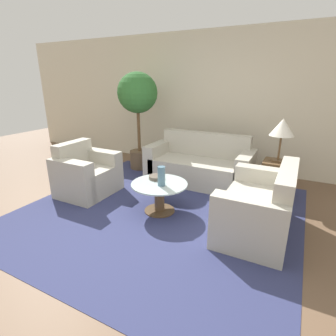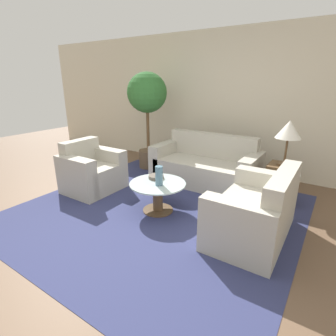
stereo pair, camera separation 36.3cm
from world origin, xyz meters
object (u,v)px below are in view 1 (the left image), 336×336
at_px(potted_plant, 138,101).
at_px(loveseat, 262,210).
at_px(vase, 161,176).
at_px(sofa_main, 200,166).
at_px(armchair, 86,176).
at_px(coffee_table, 159,193).
at_px(table_lamp, 282,128).
at_px(bowl, 156,177).

bearing_deg(potted_plant, loveseat, -27.54).
bearing_deg(vase, sofa_main, 88.82).
relative_size(armchair, potted_plant, 0.46).
bearing_deg(loveseat, coffee_table, -85.45).
xyz_separation_m(coffee_table, table_lamp, (1.32, 1.22, 0.79)).
relative_size(loveseat, potted_plant, 0.67).
height_order(armchair, bowl, armchair).
height_order(loveseat, table_lamp, table_lamp).
bearing_deg(table_lamp, loveseat, -91.33).
distance_m(armchair, coffee_table, 1.34).
bearing_deg(loveseat, table_lamp, 178.50).
xyz_separation_m(coffee_table, potted_plant, (-1.26, 1.44, 1.07)).
xyz_separation_m(vase, bowl, (-0.18, 0.18, -0.11)).
bearing_deg(loveseat, vase, -82.90).
bearing_deg(armchair, table_lamp, -65.91).
relative_size(sofa_main, armchair, 2.08).
height_order(loveseat, coffee_table, loveseat).
distance_m(coffee_table, table_lamp, 1.97).
xyz_separation_m(table_lamp, vase, (-1.26, -1.27, -0.52)).
bearing_deg(sofa_main, vase, -91.18).
height_order(loveseat, vase, loveseat).
distance_m(loveseat, vase, 1.27).
bearing_deg(vase, bowl, 134.71).
distance_m(sofa_main, loveseat, 1.70).
xyz_separation_m(armchair, table_lamp, (2.66, 1.20, 0.77)).
distance_m(coffee_table, vase, 0.28).
height_order(armchair, potted_plant, potted_plant).
distance_m(sofa_main, potted_plant, 1.72).
xyz_separation_m(sofa_main, armchair, (-1.43, -1.28, 0.00)).
height_order(armchair, coffee_table, armchair).
distance_m(armchair, vase, 1.42).
height_order(potted_plant, bowl, potted_plant).
bearing_deg(armchair, vase, -92.96).
height_order(table_lamp, potted_plant, potted_plant).
distance_m(loveseat, table_lamp, 1.35).
relative_size(loveseat, coffee_table, 1.66).
relative_size(sofa_main, coffee_table, 2.37).
height_order(sofa_main, bowl, sofa_main).
xyz_separation_m(loveseat, vase, (-1.24, -0.16, 0.25)).
bearing_deg(bowl, table_lamp, 37.13).
bearing_deg(sofa_main, coffee_table, -93.89).
distance_m(sofa_main, armchair, 1.92).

